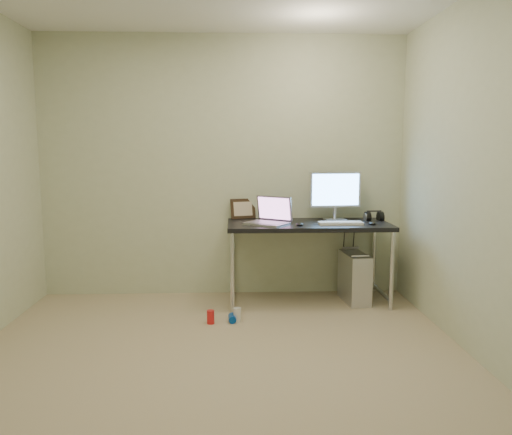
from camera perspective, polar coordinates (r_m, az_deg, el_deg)
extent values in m
plane|color=tan|center=(3.41, -4.31, -16.87)|extent=(3.50, 3.50, 0.00)
cube|color=beige|center=(4.85, -3.77, 5.76)|extent=(3.50, 0.02, 2.50)
cube|color=beige|center=(3.51, 25.44, 4.21)|extent=(0.02, 3.50, 2.50)
cube|color=black|center=(4.63, 6.02, -0.84)|extent=(1.49, 0.65, 0.04)
cylinder|color=silver|center=(4.37, -2.72, -6.34)|extent=(0.04, 0.04, 0.71)
cylinder|color=silver|center=(4.93, -2.68, -4.71)|extent=(0.04, 0.04, 0.71)
cylinder|color=silver|center=(4.58, 15.26, -5.94)|extent=(0.04, 0.04, 0.71)
cylinder|color=silver|center=(5.12, 13.34, -4.45)|extent=(0.04, 0.04, 0.71)
cylinder|color=silver|center=(4.72, -2.68, -8.72)|extent=(0.04, 0.57, 0.04)
cylinder|color=silver|center=(4.92, 14.13, -8.28)|extent=(0.04, 0.57, 0.04)
cube|color=silver|center=(4.80, 11.18, -6.74)|extent=(0.23, 0.46, 0.46)
cylinder|color=silver|center=(4.57, 11.80, -4.32)|extent=(0.16, 0.04, 0.02)
cylinder|color=silver|center=(4.92, 10.76, -3.43)|extent=(0.16, 0.04, 0.02)
cylinder|color=black|center=(5.02, 9.92, -4.06)|extent=(0.01, 0.16, 0.69)
cylinder|color=black|center=(5.03, 10.97, -4.30)|extent=(0.02, 0.11, 0.71)
cylinder|color=red|center=(4.19, -5.21, -11.25)|extent=(0.07, 0.07, 0.11)
cylinder|color=white|center=(4.22, -2.15, -11.06)|extent=(0.07, 0.07, 0.12)
cylinder|color=#093FA1|center=(4.23, -2.74, -11.41)|extent=(0.07, 0.12, 0.06)
cube|color=silver|center=(4.49, 1.21, -0.70)|extent=(0.44, 0.41, 0.02)
cube|color=gray|center=(4.48, 1.21, -0.56)|extent=(0.38, 0.35, 0.00)
cube|color=#93929A|center=(4.59, 2.12, 1.05)|extent=(0.32, 0.24, 0.23)
cube|color=#7F517C|center=(4.58, 2.12, 1.04)|extent=(0.29, 0.21, 0.20)
cube|color=silver|center=(4.82, 9.00, -0.22)|extent=(0.21, 0.16, 0.01)
cylinder|color=silver|center=(4.83, 8.98, 0.53)|extent=(0.03, 0.03, 0.11)
cube|color=silver|center=(4.80, 9.06, 3.18)|extent=(0.50, 0.08, 0.34)
cube|color=#6AACFD|center=(4.78, 9.10, 3.16)|extent=(0.45, 0.05, 0.30)
cube|color=silver|center=(4.56, 9.63, -0.64)|extent=(0.39, 0.13, 0.02)
ellipsoid|color=black|center=(4.60, 13.15, -0.57)|extent=(0.07, 0.11, 0.04)
ellipsoid|color=black|center=(4.44, 5.00, -0.70)|extent=(0.07, 0.11, 0.04)
cylinder|color=black|center=(4.87, 12.59, 0.04)|extent=(0.05, 0.11, 0.11)
cylinder|color=black|center=(4.90, 14.05, 0.04)|extent=(0.05, 0.11, 0.11)
cube|color=black|center=(4.88, 13.35, 0.72)|extent=(0.14, 0.03, 0.01)
cube|color=black|center=(4.86, -1.50, 1.01)|extent=(0.25, 0.13, 0.20)
cylinder|color=silver|center=(4.82, 1.12, 0.39)|extent=(0.01, 0.01, 0.10)
cylinder|color=silver|center=(4.82, 1.12, 1.10)|extent=(0.05, 0.04, 0.04)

